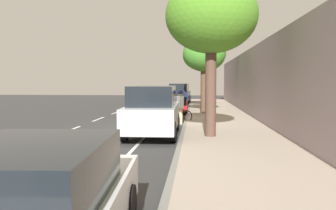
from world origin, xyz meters
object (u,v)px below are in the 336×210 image
object	(u,v)px
parked_suv_silver_mid	(153,110)
street_tree_far_end	(204,54)
bicycle_at_curb	(177,116)
street_tree_corner	(203,55)
cyclist_with_backpack	(181,103)
street_tree_mid_block	(211,17)
pedestrian_on_phone	(211,95)
parked_sedan_red_far	(174,102)
parked_suv_dark_blue_farthest	(179,93)

from	to	relation	value
parked_suv_silver_mid	street_tree_far_end	xyz separation A→B (m)	(2.25, 8.89, 2.93)
bicycle_at_curb	street_tree_corner	xyz separation A→B (m)	(1.53, 9.76, 3.92)
cyclist_with_backpack	street_tree_corner	world-z (taller)	street_tree_corner
cyclist_with_backpack	street_tree_mid_block	bearing A→B (deg)	-73.49
cyclist_with_backpack	street_tree_far_end	bearing A→B (deg)	75.77
bicycle_at_curb	street_tree_mid_block	xyz separation A→B (m)	(1.53, -4.86, 4.15)
parked_suv_silver_mid	cyclist_with_backpack	distance (m)	3.85
cyclist_with_backpack	pedestrian_on_phone	size ratio (longest dim) A/B	1.05
parked_suv_silver_mid	parked_sedan_red_far	distance (m)	9.98
parked_suv_silver_mid	pedestrian_on_phone	size ratio (longest dim) A/B	2.85
parked_sedan_red_far	bicycle_at_curb	distance (m)	5.85
street_tree_far_end	street_tree_corner	xyz separation A→B (m)	(-0.00, 5.04, 0.32)
cyclist_with_backpack	pedestrian_on_phone	distance (m)	11.94
parked_suv_dark_blue_farthest	pedestrian_on_phone	distance (m)	5.08
cyclist_with_backpack	pedestrian_on_phone	world-z (taller)	pedestrian_on_phone
cyclist_with_backpack	bicycle_at_curb	bearing A→B (deg)	116.72
pedestrian_on_phone	street_tree_far_end	bearing A→B (deg)	-96.57
parked_suv_dark_blue_farthest	street_tree_corner	bearing A→B (deg)	-69.35
pedestrian_on_phone	street_tree_mid_block	bearing A→B (deg)	-92.69
street_tree_mid_block	street_tree_far_end	world-z (taller)	street_tree_mid_block
parked_suv_silver_mid	street_tree_mid_block	distance (m)	4.20
parked_suv_dark_blue_farthest	cyclist_with_backpack	distance (m)	15.94
parked_suv_dark_blue_farthest	street_tree_mid_block	xyz separation A→B (m)	(2.15, -20.33, 3.49)
parked_suv_dark_blue_farthest	street_tree_far_end	bearing A→B (deg)	-78.67
bicycle_at_curb	cyclist_with_backpack	world-z (taller)	cyclist_with_backpack
parked_suv_silver_mid	parked_suv_dark_blue_farthest	world-z (taller)	same
parked_suv_dark_blue_farthest	street_tree_corner	size ratio (longest dim) A/B	0.88
street_tree_corner	parked_suv_dark_blue_farthest	bearing A→B (deg)	110.65
parked_suv_dark_blue_farthest	parked_suv_silver_mid	bearing A→B (deg)	-90.27
bicycle_at_curb	pedestrian_on_phone	world-z (taller)	pedestrian_on_phone
parked_suv_dark_blue_farthest	cyclist_with_backpack	bearing A→B (deg)	-86.96
parked_suv_dark_blue_farthest	street_tree_mid_block	world-z (taller)	street_tree_mid_block
parked_suv_silver_mid	parked_suv_dark_blue_farthest	size ratio (longest dim) A/B	0.99
street_tree_mid_block	street_tree_far_end	bearing A→B (deg)	90.00
street_tree_corner	pedestrian_on_phone	distance (m)	3.65
bicycle_at_curb	pedestrian_on_phone	xyz separation A→B (m)	(2.29, 11.32, 0.71)
street_tree_corner	pedestrian_on_phone	size ratio (longest dim) A/B	3.29
parked_suv_dark_blue_farthest	street_tree_corner	world-z (taller)	street_tree_corner
parked_suv_dark_blue_farthest	cyclist_with_backpack	size ratio (longest dim) A/B	2.75
street_tree_mid_block	pedestrian_on_phone	xyz separation A→B (m)	(0.76, 16.18, -3.45)
parked_sedan_red_far	pedestrian_on_phone	size ratio (longest dim) A/B	2.70
parked_suv_dark_blue_farthest	street_tree_mid_block	size ratio (longest dim) A/B	0.82
street_tree_mid_block	street_tree_far_end	xyz separation A→B (m)	(0.00, 9.58, -0.55)
parked_suv_silver_mid	parked_sedan_red_far	size ratio (longest dim) A/B	1.06
parked_sedan_red_far	parked_suv_dark_blue_farthest	world-z (taller)	parked_suv_dark_blue_farthest
pedestrian_on_phone	cyclist_with_backpack	bearing A→B (deg)	-99.98
parked_suv_dark_blue_farthest	street_tree_far_end	distance (m)	11.35
pedestrian_on_phone	street_tree_corner	bearing A→B (deg)	-115.95
parked_suv_dark_blue_farthest	street_tree_mid_block	bearing A→B (deg)	-83.95
street_tree_mid_block	street_tree_corner	world-z (taller)	street_tree_mid_block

